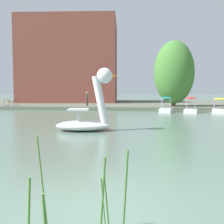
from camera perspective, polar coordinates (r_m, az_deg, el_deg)
ground_plane at (r=5.47m, az=-4.46°, el=-18.50°), size 427.66×427.66×0.00m
shore_bank_far at (r=43.26m, az=6.13°, el=1.64°), size 123.87×26.12×0.43m
swan_boat at (r=14.99m, az=-4.74°, el=-0.16°), size 3.40×1.95×3.39m
pedal_boat_yellow at (r=29.33m, az=21.29°, el=0.71°), size 1.92×2.57×1.51m
pedal_boat_red at (r=28.68m, az=15.90°, el=0.64°), size 1.65×2.34×1.59m
pedal_boat_teal at (r=28.93m, az=11.04°, el=0.82°), size 1.57×2.45×1.60m
tree_willow_near_path at (r=33.10m, az=12.63°, el=7.95°), size 5.54×5.50×7.55m
person_on_path at (r=33.71m, az=-5.14°, el=2.84°), size 0.27×0.28×1.69m
bicycle_parked at (r=35.06m, az=-20.00°, el=1.80°), size 1.82×0.29×0.76m
apartment_block at (r=47.95m, az=-8.28°, el=10.02°), size 16.19×14.48×13.20m
reed_clump_foreground at (r=3.89m, az=-14.21°, el=-18.89°), size 3.17×1.23×1.49m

